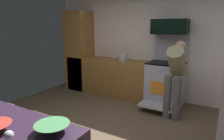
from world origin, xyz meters
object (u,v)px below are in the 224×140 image
person_cook (175,73)px  stock_pot (123,57)px  microwave (170,27)px  wine_glass_far (9,137)px  mixing_bowl_prep (52,128)px  oven_range (166,82)px

person_cook → stock_pot: 1.48m
microwave → person_cook: size_ratio=0.52×
person_cook → wine_glass_far: person_cook is taller
mixing_bowl_prep → person_cook: bearing=83.6°
microwave → mixing_bowl_prep: microwave is taller
person_cook → mixing_bowl_prep: person_cook is taller
microwave → person_cook: bearing=-63.1°
wine_glass_far → oven_range: bearing=89.3°
oven_range → stock_pot: (-1.07, 0.01, 0.47)m
microwave → wine_glass_far: (-0.04, -3.66, -0.69)m
person_cook → microwave: bearing=116.9°
oven_range → microwave: microwave is taller
person_cook → stock_pot: size_ratio=6.37×
microwave → mixing_bowl_prep: (0.00, -3.34, -0.76)m
oven_range → person_cook: (0.31, -0.52, 0.35)m
mixing_bowl_prep → wine_glass_far: size_ratio=1.81×
person_cook → wine_glass_far: (-0.35, -3.04, 0.15)m
oven_range → microwave: bearing=90.0°
mixing_bowl_prep → stock_pot: (-1.07, 3.26, 0.05)m
oven_range → wine_glass_far: 3.60m
wine_glass_far → mixing_bowl_prep: bearing=81.5°
mixing_bowl_prep → wine_glass_far: wine_glass_far is taller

